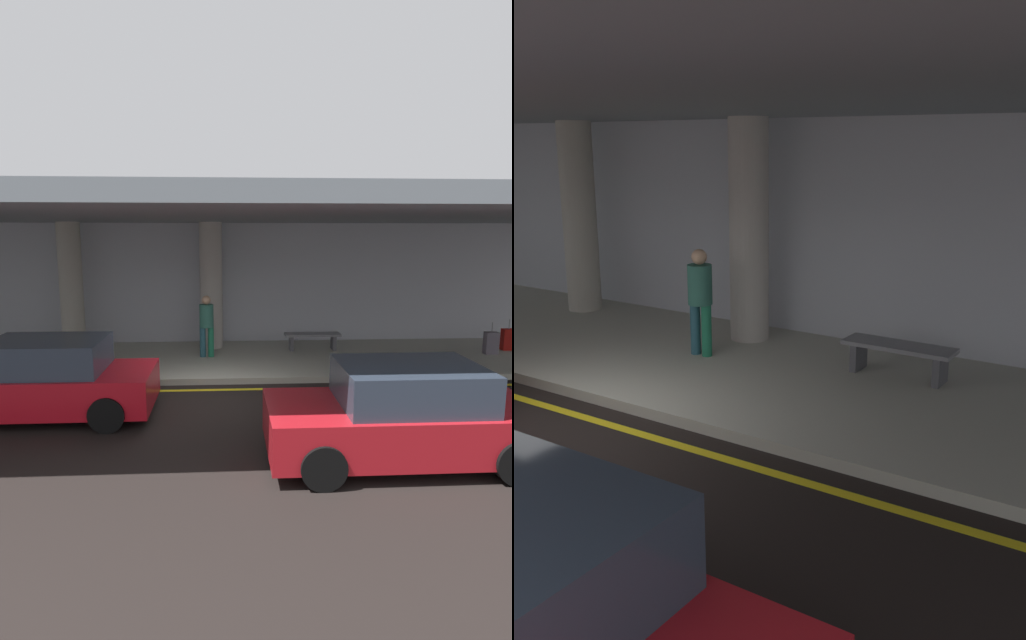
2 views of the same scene
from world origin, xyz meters
The scene contains 13 objects.
ground_plane centered at (0.00, 0.00, 0.00)m, with size 60.00×60.00×0.00m, color black.
sidewalk centered at (0.00, 3.10, 0.07)m, with size 26.00×4.20×0.15m, color #ADAB9B.
lane_stripe_yellow centered at (0.00, 0.61, 0.00)m, with size 26.00×0.14×0.01m, color yellow.
support_column_left_mid centered at (-4.00, 4.37, 1.97)m, with size 0.65×0.65×3.65m, color #ABA598.
support_column_center centered at (0.00, 4.37, 1.97)m, with size 0.65×0.65×3.65m, color #AFA79F.
ceiling_overhang centered at (0.00, 2.60, 3.95)m, with size 28.00×13.20×0.30m, color gray.
terminal_back_wall centered at (0.00, 5.35, 1.90)m, with size 26.00×0.30×3.80m, color #B2B5BE.
car_red centered at (3.11, -3.10, 0.71)m, with size 4.10×1.92×1.50m.
car_red_no2 centered at (-2.99, -0.88, 0.71)m, with size 4.10×1.92×1.50m.
traveler_with_luggage centered at (-0.10, 3.16, 1.11)m, with size 0.38×0.38×1.68m.
suitcase_upright_primary centered at (8.55, 3.48, 0.46)m, with size 0.36×0.22×0.90m.
suitcase_upright_secondary centered at (7.81, 3.03, 0.46)m, with size 0.36×0.22×0.90m.
bench_metal centered at (2.91, 3.85, 0.50)m, with size 1.60×0.50×0.48m.
Camera 1 is at (0.45, -10.24, 3.40)m, focal length 28.16 mm.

